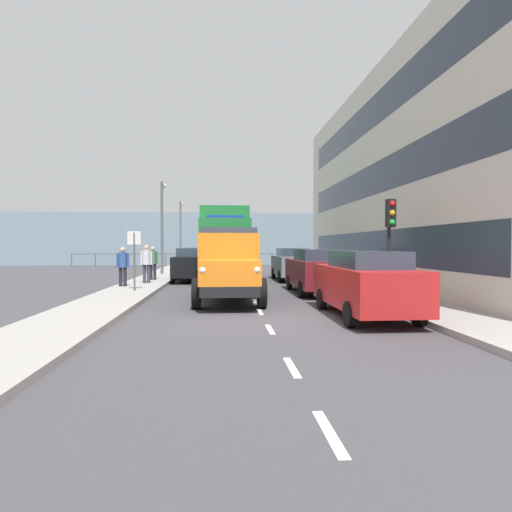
# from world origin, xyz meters

# --- Properties ---
(ground_plane) EXTENTS (80.00, 80.00, 0.00)m
(ground_plane) POSITION_xyz_m (0.00, -7.89, 0.00)
(ground_plane) COLOR #423F44
(sidewalk_left) EXTENTS (2.07, 39.30, 0.15)m
(sidewalk_left) POSITION_xyz_m (-4.63, -7.89, 0.07)
(sidewalk_left) COLOR #9E9993
(sidewalk_left) RESTS_ON ground_plane
(sidewalk_right) EXTENTS (2.07, 39.30, 0.15)m
(sidewalk_right) POSITION_xyz_m (4.63, -7.89, 0.07)
(sidewalk_right) COLOR #9E9993
(sidewalk_right) RESTS_ON ground_plane
(road_centreline_markings) EXTENTS (0.12, 34.88, 0.01)m
(road_centreline_markings) POSITION_xyz_m (0.00, -7.08, 0.00)
(road_centreline_markings) COLOR silver
(road_centreline_markings) RESTS_ON ground_plane
(building_terrace) EXTENTS (6.15, 23.50, 9.72)m
(building_terrace) POSITION_xyz_m (-8.72, -8.31, 4.86)
(building_terrace) COLOR beige
(building_terrace) RESTS_ON ground_plane
(sea_horizon) EXTENTS (80.00, 0.80, 5.00)m
(sea_horizon) POSITION_xyz_m (0.00, -30.54, 2.50)
(sea_horizon) COLOR gray
(sea_horizon) RESTS_ON ground_plane
(seawall_railing) EXTENTS (28.08, 0.08, 1.20)m
(seawall_railing) POSITION_xyz_m (-0.00, -26.94, 0.92)
(seawall_railing) COLOR #4C5156
(seawall_railing) RESTS_ON ground_plane
(truck_vintage_orange) EXTENTS (2.17, 5.64, 2.43)m
(truck_vintage_orange) POSITION_xyz_m (0.85, -2.77, 1.18)
(truck_vintage_orange) COLOR black
(truck_vintage_orange) RESTS_ON ground_plane
(lorry_cargo_green) EXTENTS (2.58, 8.20, 3.87)m
(lorry_cargo_green) POSITION_xyz_m (0.92, -12.21, 2.08)
(lorry_cargo_green) COLOR #1E7033
(lorry_cargo_green) RESTS_ON ground_plane
(car_red_kerbside_near) EXTENTS (1.81, 4.49, 1.72)m
(car_red_kerbside_near) POSITION_xyz_m (-2.64, 0.32, 0.90)
(car_red_kerbside_near) COLOR #B21E1E
(car_red_kerbside_near) RESTS_ON ground_plane
(car_maroon_kerbside_1) EXTENTS (1.93, 4.54, 1.72)m
(car_maroon_kerbside_1) POSITION_xyz_m (-2.64, -5.25, 0.90)
(car_maroon_kerbside_1) COLOR maroon
(car_maroon_kerbside_1) RESTS_ON ground_plane
(car_grey_kerbside_2) EXTENTS (1.78, 4.38, 1.72)m
(car_grey_kerbside_2) POSITION_xyz_m (-2.64, -11.42, 0.90)
(car_grey_kerbside_2) COLOR slate
(car_grey_kerbside_2) RESTS_ON ground_plane
(car_black_oppositeside_0) EXTENTS (1.81, 4.40, 1.72)m
(car_black_oppositeside_0) POSITION_xyz_m (2.64, -11.40, 0.90)
(car_black_oppositeside_0) COLOR black
(car_black_oppositeside_0) RESTS_ON ground_plane
(car_white_oppositeside_1) EXTENTS (1.96, 4.55, 1.72)m
(car_white_oppositeside_1) POSITION_xyz_m (2.64, -17.31, 0.90)
(car_white_oppositeside_1) COLOR white
(car_white_oppositeside_1) RESTS_ON ground_plane
(pedestrian_by_lamp) EXTENTS (0.53, 0.34, 1.64)m
(pedestrian_by_lamp) POSITION_xyz_m (5.21, -7.17, 1.11)
(pedestrian_by_lamp) COLOR black
(pedestrian_by_lamp) RESTS_ON sidewalk_right
(pedestrian_in_dark_coat) EXTENTS (0.53, 0.34, 1.74)m
(pedestrian_in_dark_coat) POSITION_xyz_m (4.49, -8.67, 1.17)
(pedestrian_in_dark_coat) COLOR #383342
(pedestrian_in_dark_coat) RESTS_ON sidewalk_right
(pedestrian_couple_b) EXTENTS (0.53, 0.34, 1.66)m
(pedestrian_couple_b) POSITION_xyz_m (4.49, -10.51, 1.12)
(pedestrian_couple_b) COLOR black
(pedestrian_couple_b) RESTS_ON sidewalk_right
(traffic_light_near) EXTENTS (0.28, 0.41, 3.20)m
(traffic_light_near) POSITION_xyz_m (-4.36, -2.30, 2.47)
(traffic_light_near) COLOR black
(traffic_light_near) RESTS_ON sidewalk_left
(lamp_post_promenade) EXTENTS (0.32, 1.14, 5.57)m
(lamp_post_promenade) POSITION_xyz_m (4.67, -15.30, 3.53)
(lamp_post_promenade) COLOR #59595B
(lamp_post_promenade) RESTS_ON sidewalk_right
(lamp_post_far) EXTENTS (0.32, 1.14, 5.56)m
(lamp_post_far) POSITION_xyz_m (4.64, -26.73, 3.52)
(lamp_post_far) COLOR #59595B
(lamp_post_far) RESTS_ON sidewalk_right
(street_sign) EXTENTS (0.50, 0.07, 2.25)m
(street_sign) POSITION_xyz_m (4.37, -5.38, 1.68)
(street_sign) COLOR #4C4C4C
(street_sign) RESTS_ON sidewalk_right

